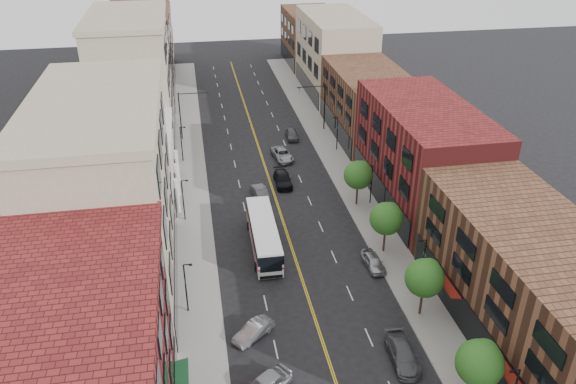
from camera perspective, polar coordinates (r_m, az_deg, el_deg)
ground at (r=47.26m, az=4.16°, el=-16.72°), size 220.00×220.00×0.00m
sidewalk_left at (r=74.97m, az=-9.78°, el=1.55°), size 4.00×110.00×0.15m
sidewalk_right at (r=77.36m, az=5.16°, el=2.75°), size 4.00×110.00×0.15m
bldg_l_tanoffice at (r=51.93m, az=-17.65°, el=-1.13°), size 10.00×22.00×18.00m
bldg_l_white at (r=70.10m, az=-15.67°, el=2.47°), size 10.00×14.00×8.00m
bldg_l_far_a at (r=84.15m, az=-15.36°, el=10.53°), size 10.00×20.00×18.00m
bldg_l_far_b at (r=103.74m, az=-14.58°, el=13.06°), size 10.00×20.00×15.00m
bldg_l_far_c at (r=120.69m, az=-14.31°, el=16.40°), size 10.00×16.00×20.00m
bldg_r_near at (r=50.22m, az=23.79°, el=-8.90°), size 10.00×26.00×10.00m
bldg_r_mid at (r=67.71m, az=13.51°, el=3.68°), size 10.00×22.00×12.00m
bldg_r_far_a at (r=86.25m, az=8.15°, el=8.88°), size 10.00×20.00×10.00m
bldg_r_far_b at (r=104.92m, az=4.71°, el=13.73°), size 10.00×22.00×14.00m
bldg_r_far_c at (r=124.16m, az=2.32°, el=15.40°), size 10.00×18.00×11.00m
tree_r_0 at (r=43.45m, az=18.96°, el=-15.98°), size 3.40×3.40×5.59m
tree_r_1 at (r=50.12m, az=13.78°, el=-8.34°), size 3.40×3.40×5.59m
tree_r_2 at (r=57.75m, az=10.03°, el=-2.57°), size 3.40×3.40×5.59m
tree_r_3 at (r=66.03m, az=7.21°, el=1.82°), size 3.40×3.40×5.59m
lamp_l_1 at (r=50.42m, az=-10.31°, el=-9.31°), size 0.81×0.55×5.05m
lamp_l_2 at (r=63.89m, az=-10.58°, el=-0.59°), size 0.81×0.55×5.05m
lamp_l_3 at (r=78.32m, az=-10.75°, el=5.01°), size 0.81×0.55×5.05m
lamp_r_1 at (r=54.23m, az=13.59°, el=-6.69°), size 0.81×0.55×5.05m
lamp_r_2 at (r=66.94m, az=8.45°, el=1.01°), size 0.81×0.55×5.05m
lamp_r_3 at (r=80.83m, az=5.00°, el=6.16°), size 0.81×0.55×5.05m
signal_mast_left at (r=85.15m, az=-10.45°, el=8.18°), size 4.49×0.18×7.20m
signal_mast_right at (r=87.32m, az=3.27°, el=9.12°), size 4.49×0.18×7.20m
city_bus at (r=58.79m, az=-2.49°, el=-4.25°), size 2.96×11.67×2.99m
car_angle_b at (r=48.79m, az=-3.51°, el=-13.89°), size 3.94×3.50×1.30m
car_parked_mid at (r=47.53m, az=11.58°, el=-15.84°), size 2.23×5.01×1.43m
car_parked_far at (r=57.06m, az=8.66°, el=-7.01°), size 1.86×4.07×1.35m
car_lane_behind at (r=68.93m, az=-2.86°, el=0.02°), size 1.94×4.38×1.40m
car_lane_a at (r=71.76m, az=-0.54°, el=1.30°), size 2.12×5.03×1.45m
car_lane_b at (r=78.74m, az=-0.59°, el=3.84°), size 2.96×5.28×1.39m
car_lane_c at (r=85.44m, az=0.39°, el=5.90°), size 1.90×4.27×1.43m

